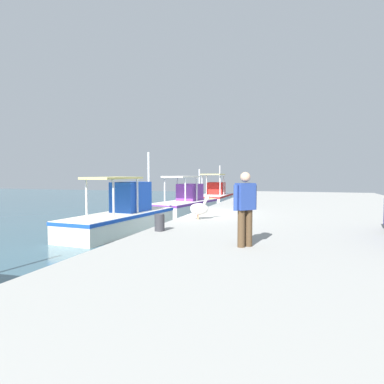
{
  "coord_description": "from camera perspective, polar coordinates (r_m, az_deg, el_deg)",
  "views": [
    {
      "loc": [
        -13.3,
        -4.12,
        2.41
      ],
      "look_at": [
        2.26,
        0.63,
        1.52
      ],
      "focal_mm": 32.65,
      "sensor_mm": 36.0,
      "label": 1
    }
  ],
  "objects": [
    {
      "name": "mooring_bollard_third",
      "position": [
        9.75,
        -5.32,
        -4.98
      ],
      "size": [
        0.28,
        0.28,
        0.47
      ],
      "primitive_type": "cylinder",
      "color": "#333338",
      "rests_on": "quay_pier"
    },
    {
      "name": "fishing_boat_second",
      "position": [
        14.61,
        -11.22,
        -3.83
      ],
      "size": [
        6.25,
        2.37,
        3.37
      ],
      "color": "silver",
      "rests_on": "ground"
    },
    {
      "name": "fisherman_standing",
      "position": [
        7.66,
        8.67,
        -2.28
      ],
      "size": [
        0.45,
        0.45,
        1.63
      ],
      "color": "#4C3823",
      "rests_on": "quay_pier"
    },
    {
      "name": "mooring_bollard_fourth",
      "position": [
        26.6,
        9.04,
        0.1
      ],
      "size": [
        0.25,
        0.25,
        0.46
      ],
      "primitive_type": "cylinder",
      "color": "#333338",
      "rests_on": "quay_pier"
    },
    {
      "name": "quay_pier",
      "position": [
        13.48,
        20.64,
        -5.65
      ],
      "size": [
        36.0,
        10.0,
        0.8
      ],
      "primitive_type": "cube",
      "color": "#9E9E99",
      "rests_on": "ground"
    },
    {
      "name": "pelican",
      "position": [
        12.08,
        1.21,
        -2.63
      ],
      "size": [
        0.66,
        0.93,
        0.82
      ],
      "color": "tan",
      "rests_on": "quay_pier"
    },
    {
      "name": "fishing_boat_third",
      "position": [
        21.01,
        -1.05,
        -1.86
      ],
      "size": [
        5.81,
        2.79,
        2.66
      ],
      "color": "white",
      "rests_on": "ground"
    },
    {
      "name": "fishing_boat_fourth",
      "position": [
        26.77,
        3.72,
        -0.78
      ],
      "size": [
        4.85,
        2.03,
        3.01
      ],
      "color": "white",
      "rests_on": "ground"
    }
  ]
}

